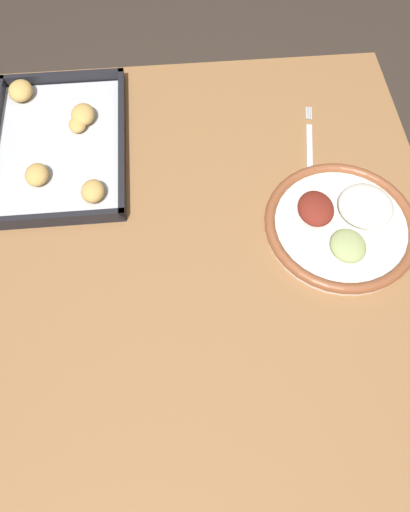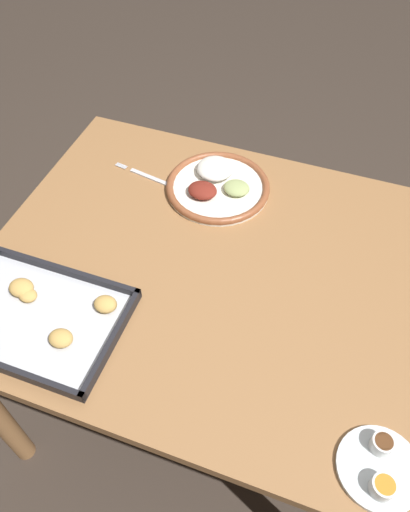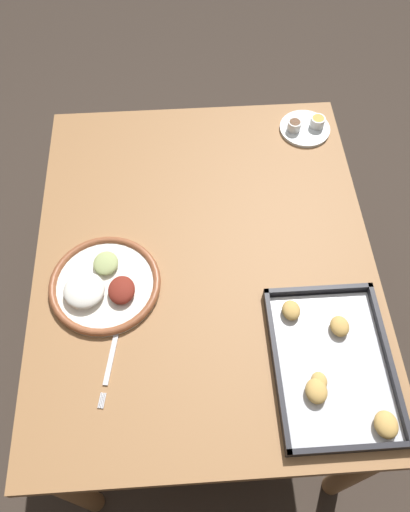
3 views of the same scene
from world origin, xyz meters
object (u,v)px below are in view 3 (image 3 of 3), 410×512
dinner_plate (104,285)px  fork (111,357)px  saucer_plate (305,127)px  baking_tray (333,365)px

dinner_plate → fork: dinner_plate is taller
dinner_plate → fork: (0.19, 0.02, -0.01)m
dinner_plate → saucer_plate: bearing=130.6°
baking_tray → dinner_plate: bearing=-114.5°
dinner_plate → fork: bearing=7.3°
dinner_plate → saucer_plate: (-0.52, 0.61, -0.00)m
fork → baking_tray: baking_tray is taller
fork → baking_tray: size_ratio=0.55×
dinner_plate → baking_tray: bearing=65.5°
dinner_plate → saucer_plate: size_ratio=1.82×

